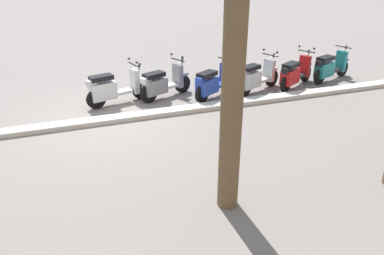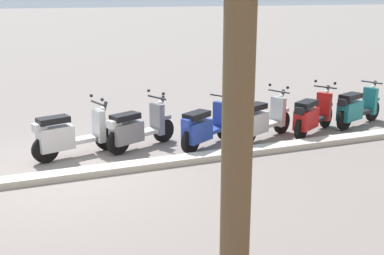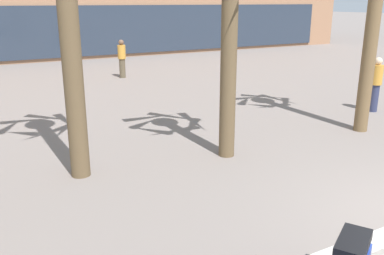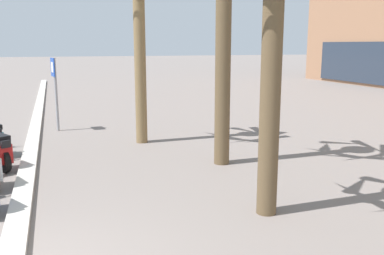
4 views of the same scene
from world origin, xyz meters
TOP-DOWN VIEW (x-y plane):
  - crossing_sign at (-9.74, 0.95)m, footprint 0.60×0.16m

SIDE VIEW (x-z plane):
  - crossing_sign at x=-9.74m, z-range 0.30..2.70m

